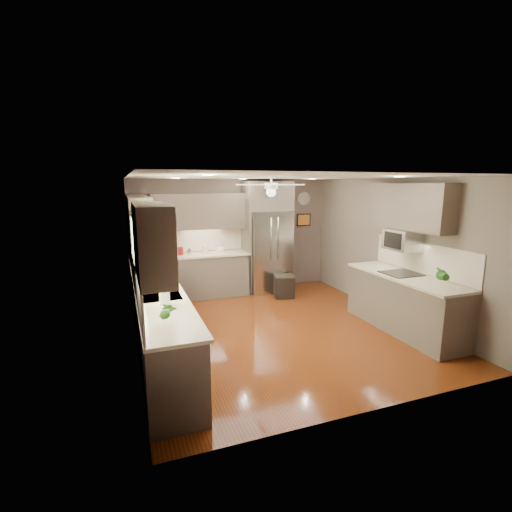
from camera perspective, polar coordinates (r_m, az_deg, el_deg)
floor at (r=6.40m, az=3.23°, el=-10.96°), size 5.00×5.00×0.00m
ceiling at (r=5.93m, az=3.49°, el=12.04°), size 5.00×5.00×0.00m
wall_back at (r=8.36m, az=-3.50°, el=3.15°), size 4.50×0.00×4.50m
wall_front at (r=3.94m, az=18.08°, el=-6.37°), size 4.50×0.00×4.50m
wall_left at (r=5.55m, az=-18.46°, el=-1.42°), size 0.00×5.00×5.00m
wall_right at (r=7.23m, az=19.95°, el=1.26°), size 0.00×5.00×5.00m
canister_a at (r=7.85m, az=-11.51°, el=0.74°), size 0.12×0.12×0.18m
canister_b at (r=7.85m, az=-10.22°, el=0.71°), size 0.10×0.10×0.13m
canister_c at (r=7.95m, az=-7.85°, el=1.05°), size 0.11×0.11×0.17m
soap_bottle at (r=5.52m, az=-16.56°, el=-3.70°), size 0.10×0.10×0.19m
potted_plant_left at (r=3.97m, az=-13.28°, el=-8.25°), size 0.20×0.17×0.32m
potted_plant_right at (r=5.95m, az=26.74°, el=-2.56°), size 0.24×0.21×0.35m
bowl at (r=8.02m, az=-5.45°, el=0.73°), size 0.24×0.24×0.05m
left_run at (r=5.92m, az=-15.17°, el=-8.19°), size 0.65×4.70×1.45m
back_run at (r=8.04m, az=-7.78°, el=-2.80°), size 1.85×0.65×1.45m
uppers at (r=6.38m, az=-5.31°, el=6.30°), size 4.50×4.70×0.95m
window at (r=5.01m, az=-18.12°, el=0.79°), size 0.05×1.12×0.92m
sink at (r=5.17m, az=-14.49°, el=-6.03°), size 0.50×0.70×0.32m
refrigerator at (r=8.28m, az=1.84°, el=2.66°), size 1.06×0.75×2.45m
right_run at (r=6.61m, az=21.83°, el=-6.57°), size 0.70×2.20×1.45m
microwave at (r=6.64m, az=21.63°, el=2.35°), size 0.43×0.55×0.34m
ceiling_fan at (r=6.21m, az=2.35°, el=10.46°), size 1.18×1.18×0.32m
recessed_lights at (r=6.29m, az=1.66°, el=11.95°), size 2.84×3.14×0.01m
wall_clock at (r=8.93m, az=7.41°, el=8.74°), size 0.30×0.03×0.30m
framed_print at (r=8.96m, az=7.34°, el=5.54°), size 0.36×0.03×0.30m
stool at (r=8.00m, az=4.33°, el=-4.62°), size 0.49×0.49×0.48m
paper_towel at (r=4.66m, az=-13.91°, el=-5.66°), size 0.13×0.13×0.32m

